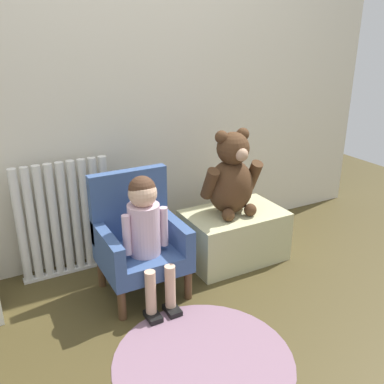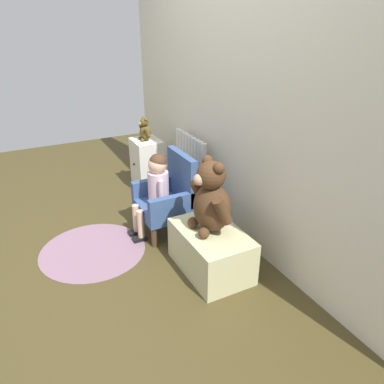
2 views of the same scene
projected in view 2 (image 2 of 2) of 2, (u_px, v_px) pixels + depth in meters
ground_plane at (108, 256)px, 2.90m from camera, size 6.00×6.00×0.00m
back_wall at (233, 86)px, 2.83m from camera, size 3.80×0.05×2.40m
radiator at (191, 172)px, 3.51m from camera, size 0.56×0.05×0.70m
small_dresser at (147, 164)px, 3.93m from camera, size 0.32×0.29×0.53m
child_armchair at (169, 197)px, 3.13m from camera, size 0.45×0.41×0.67m
child_figure at (156, 184)px, 3.02m from camera, size 0.25×0.35×0.70m
low_bench at (211, 250)px, 2.68m from camera, size 0.62×0.40×0.32m
large_teddy_bear at (211, 200)px, 2.54m from camera, size 0.38×0.27×0.53m
small_teddy_bear at (145, 130)px, 3.77m from camera, size 0.17×0.12×0.24m
floor_rug at (93, 250)px, 2.96m from camera, size 0.82×0.82×0.01m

